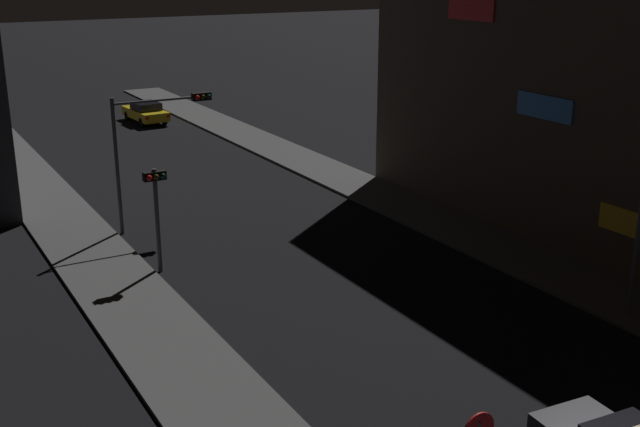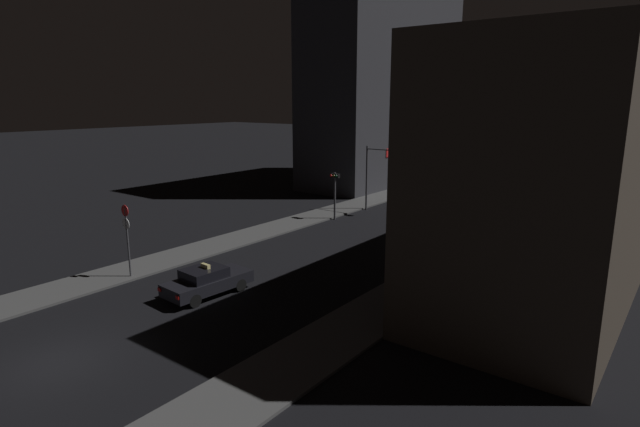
# 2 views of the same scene
# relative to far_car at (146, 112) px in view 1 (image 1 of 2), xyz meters

# --- Properties ---
(sidewalk_left) EXTENTS (3.07, 67.39, 0.12)m
(sidewalk_left) POSITION_rel_far_car_xyz_m (-9.97, -19.91, -0.67)
(sidewalk_left) COLOR #4C4C4C
(sidewalk_left) RESTS_ON ground_plane
(sidewalk_right) EXTENTS (3.07, 67.39, 0.12)m
(sidewalk_right) POSITION_rel_far_car_xyz_m (4.05, -19.91, -0.67)
(sidewalk_right) COLOR #4C4C4C
(sidewalk_right) RESTS_ON ground_plane
(building_facade_right) EXTENTS (7.64, 22.58, 11.90)m
(building_facade_right) POSITION_rel_far_car_xyz_m (9.36, -31.42, 5.22)
(building_facade_right) COLOR #473D33
(building_facade_right) RESTS_ON ground_plane
(far_car) EXTENTS (2.08, 4.56, 1.42)m
(far_car) POSITION_rel_far_car_xyz_m (0.00, 0.00, 0.00)
(far_car) COLOR yellow
(far_car) RESTS_ON ground_plane
(traffic_light_overhead) EXTENTS (4.20, 0.42, 5.61)m
(traffic_light_overhead) POSITION_rel_far_car_xyz_m (-6.65, -22.12, 3.30)
(traffic_light_overhead) COLOR #47474C
(traffic_light_overhead) RESTS_ON ground_plane
(traffic_light_left_kerb) EXTENTS (0.80, 0.42, 3.83)m
(traffic_light_left_kerb) POSITION_rel_far_car_xyz_m (-8.19, -26.87, 2.00)
(traffic_light_left_kerb) COLOR #47474C
(traffic_light_left_kerb) RESTS_ON ground_plane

